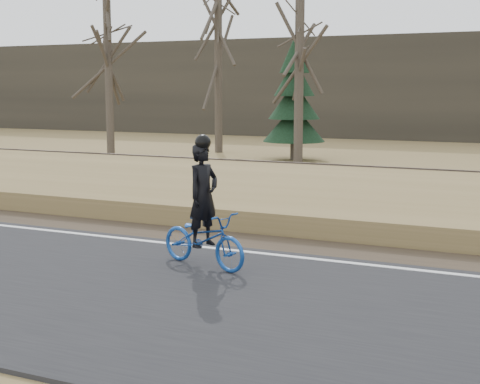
% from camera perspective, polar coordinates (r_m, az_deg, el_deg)
% --- Properties ---
extents(ground, '(120.00, 120.00, 0.00)m').
position_cam_1_polar(ground, '(11.50, 6.52, -6.29)').
color(ground, olive).
rests_on(ground, ground).
extents(road, '(120.00, 6.00, 0.06)m').
position_cam_1_polar(road, '(9.24, 1.79, -9.88)').
color(road, black).
rests_on(road, ground).
extents(edge_line, '(120.00, 0.12, 0.01)m').
position_cam_1_polar(edge_line, '(11.67, 6.82, -5.75)').
color(edge_line, silver).
rests_on(edge_line, road).
extents(shoulder, '(120.00, 1.60, 0.04)m').
position_cam_1_polar(shoulder, '(12.61, 8.17, -4.87)').
color(shoulder, '#473A2B').
rests_on(shoulder, ground).
extents(embankment, '(120.00, 5.00, 0.44)m').
position_cam_1_polar(embankment, '(15.42, 11.24, -1.67)').
color(embankment, olive).
rests_on(embankment, ground).
extents(ballast, '(120.00, 3.00, 0.45)m').
position_cam_1_polar(ballast, '(19.09, 13.77, 0.28)').
color(ballast, slate).
rests_on(ballast, ground).
extents(railroad, '(120.00, 2.40, 0.29)m').
position_cam_1_polar(railroad, '(19.05, 13.80, 1.18)').
color(railroad, black).
rests_on(railroad, ballast).
extents(treeline_backdrop, '(120.00, 4.00, 6.00)m').
position_cam_1_polar(treeline_backdrop, '(40.74, 19.53, 8.39)').
color(treeline_backdrop, '#383328').
rests_on(treeline_backdrop, ground).
extents(cyclist, '(1.88, 1.10, 2.20)m').
position_cam_1_polar(cyclist, '(11.04, -3.13, -2.85)').
color(cyclist, '#16459A').
rests_on(cyclist, road).
extents(bare_tree_far_left, '(0.36, 0.36, 7.76)m').
position_cam_1_polar(bare_tree_far_left, '(30.45, -11.16, 10.38)').
color(bare_tree_far_left, '#50473B').
rests_on(bare_tree_far_left, ground).
extents(bare_tree_left, '(0.36, 0.36, 9.07)m').
position_cam_1_polar(bare_tree_left, '(31.27, -1.86, 11.70)').
color(bare_tree_left, '#50473B').
rests_on(bare_tree_left, ground).
extents(bare_tree_near_left, '(0.36, 0.36, 6.58)m').
position_cam_1_polar(bare_tree_near_left, '(26.42, 5.06, 9.49)').
color(bare_tree_near_left, '#50473B').
rests_on(bare_tree_near_left, ground).
extents(conifer, '(2.60, 2.60, 5.11)m').
position_cam_1_polar(conifer, '(28.07, 4.64, 7.67)').
color(conifer, '#50473B').
rests_on(conifer, ground).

